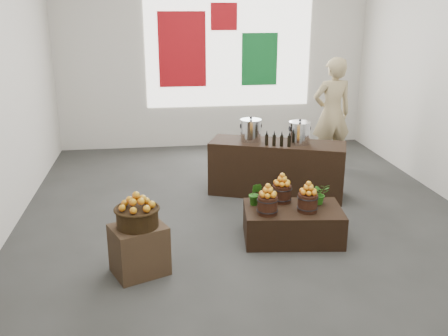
{
  "coord_description": "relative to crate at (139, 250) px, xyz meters",
  "views": [
    {
      "loc": [
        -1.16,
        -6.23,
        2.68
      ],
      "look_at": [
        -0.34,
        -0.4,
        0.77
      ],
      "focal_mm": 40.0,
      "sensor_mm": 36.0,
      "label": 1
    }
  ],
  "objects": [
    {
      "name": "counter",
      "position": [
        1.97,
        2.08,
        0.13
      ],
      "size": [
        2.04,
        1.28,
        0.8
      ],
      "primitive_type": "cube",
      "rotation": [
        0.0,
        0.0,
        -0.37
      ],
      "color": "black",
      "rests_on": "ground"
    },
    {
      "name": "apples_in_bucket_front_right",
      "position": [
        1.94,
        0.45,
        0.42
      ],
      "size": [
        0.17,
        0.17,
        0.15
      ],
      "primitive_type": null,
      "color": "#AF050D",
      "rests_on": "apple_bucket_front_right"
    },
    {
      "name": "apples_in_basket",
      "position": [
        0.0,
        0.0,
        0.55
      ],
      "size": [
        0.33,
        0.33,
        0.18
      ],
      "primitive_type": null,
      "color": "#AF050D",
      "rests_on": "wicker_basket"
    },
    {
      "name": "back_wall",
      "position": [
        1.38,
        4.97,
        1.73
      ],
      "size": [
        6.0,
        0.04,
        4.0
      ],
      "primitive_type": "cube",
      "color": "beige",
      "rests_on": "ground"
    },
    {
      "name": "display_table",
      "position": [
        1.8,
        0.56,
        -0.07
      ],
      "size": [
        1.23,
        0.84,
        0.4
      ],
      "primitive_type": "cube",
      "rotation": [
        0.0,
        0.0,
        -0.12
      ],
      "color": "black",
      "rests_on": "ground"
    },
    {
      "name": "wicker_basket",
      "position": [
        0.0,
        0.0,
        0.36
      ],
      "size": [
        0.43,
        0.43,
        0.19
      ],
      "primitive_type": "cylinder",
      "color": "black",
      "rests_on": "crate"
    },
    {
      "name": "apples_in_bucket_front_left",
      "position": [
        1.46,
        0.44,
        0.42
      ],
      "size": [
        0.17,
        0.17,
        0.15
      ],
      "primitive_type": null,
      "color": "#AF050D",
      "rests_on": "apple_bucket_front_left"
    },
    {
      "name": "stock_pot_left",
      "position": [
        1.6,
        2.22,
        0.68
      ],
      "size": [
        0.3,
        0.3,
        0.3
      ],
      "primitive_type": "cylinder",
      "color": "silver",
      "rests_on": "counter"
    },
    {
      "name": "deco_red_upper",
      "position": [
        1.58,
        4.94,
        2.23
      ],
      "size": [
        0.5,
        0.04,
        0.5
      ],
      "primitive_type": "cube",
      "color": "#AC0D14",
      "rests_on": "back_wall"
    },
    {
      "name": "back_opening",
      "position": [
        1.68,
        4.95,
        1.73
      ],
      "size": [
        3.2,
        0.02,
        2.4
      ],
      "primitive_type": "cube",
      "color": "white",
      "rests_on": "back_wall"
    },
    {
      "name": "stock_pot_center",
      "position": [
        2.26,
        1.97,
        0.68
      ],
      "size": [
        0.3,
        0.3,
        0.3
      ],
      "primitive_type": "cylinder",
      "color": "silver",
      "rests_on": "counter"
    },
    {
      "name": "shopper",
      "position": [
        3.18,
        3.21,
        0.68
      ],
      "size": [
        0.74,
        0.53,
        1.9
      ],
      "primitive_type": "imported",
      "rotation": [
        0.0,
        0.0,
        3.25
      ],
      "color": "tan",
      "rests_on": "ground"
    },
    {
      "name": "ground",
      "position": [
        1.38,
        1.47,
        -0.27
      ],
      "size": [
        7.0,
        7.0,
        0.0
      ],
      "primitive_type": "plane",
      "color": "#353633",
      "rests_on": "ground"
    },
    {
      "name": "crate",
      "position": [
        0.0,
        0.0,
        0.0
      ],
      "size": [
        0.66,
        0.61,
        0.53
      ],
      "primitive_type": "cube",
      "rotation": [
        0.0,
        0.0,
        0.4
      ],
      "color": "#4F3925",
      "rests_on": "ground"
    },
    {
      "name": "apple_bucket_front_left",
      "position": [
        1.46,
        0.44,
        0.24
      ],
      "size": [
        0.23,
        0.23,
        0.21
      ],
      "primitive_type": "cylinder",
      "color": "#36190E",
      "rests_on": "display_table"
    },
    {
      "name": "herb_garnish_left",
      "position": [
        1.37,
        0.72,
        0.28
      ],
      "size": [
        0.2,
        0.18,
        0.29
      ],
      "primitive_type": "imported",
      "rotation": [
        0.0,
        0.0,
        -0.42
      ],
      "color": "#215D13",
      "rests_on": "display_table"
    },
    {
      "name": "apples_in_bucket_rear",
      "position": [
        1.72,
        0.78,
        0.42
      ],
      "size": [
        0.17,
        0.17,
        0.15
      ],
      "primitive_type": null,
      "color": "#AF050D",
      "rests_on": "apple_bucket_rear"
    },
    {
      "name": "herb_garnish_right",
      "position": [
        2.15,
        0.66,
        0.26
      ],
      "size": [
        0.25,
        0.22,
        0.26
      ],
      "primitive_type": "imported",
      "rotation": [
        0.0,
        0.0,
        0.08
      ],
      "color": "#215D13",
      "rests_on": "display_table"
    },
    {
      "name": "deco_green_right",
      "position": [
        2.28,
        4.94,
        1.43
      ],
      "size": [
        0.7,
        0.04,
        1.0
      ],
      "primitive_type": "cube",
      "color": "#106728",
      "rests_on": "back_wall"
    },
    {
      "name": "oil_cruets",
      "position": [
        1.9,
        1.9,
        0.64
      ],
      "size": [
        0.28,
        0.15,
        0.22
      ],
      "primitive_type": null,
      "rotation": [
        0.0,
        0.0,
        -0.37
      ],
      "color": "black",
      "rests_on": "counter"
    },
    {
      "name": "apple_bucket_rear",
      "position": [
        1.72,
        0.78,
        0.24
      ],
      "size": [
        0.23,
        0.23,
        0.21
      ],
      "primitive_type": "cylinder",
      "color": "#36190E",
      "rests_on": "display_table"
    },
    {
      "name": "deco_red_left",
      "position": [
        0.78,
        4.94,
        1.63
      ],
      "size": [
        0.9,
        0.04,
        1.4
      ],
      "primitive_type": "cube",
      "color": "#AC0D14",
      "rests_on": "back_wall"
    },
    {
      "name": "apple_bucket_front_right",
      "position": [
        1.94,
        0.45,
        0.24
      ],
      "size": [
        0.23,
        0.23,
        0.21
      ],
      "primitive_type": "cylinder",
      "color": "#36190E",
      "rests_on": "display_table"
    }
  ]
}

